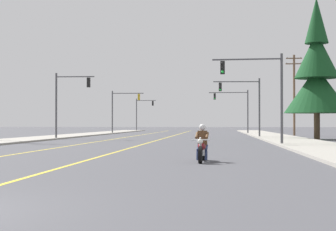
{
  "coord_description": "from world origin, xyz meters",
  "views": [
    {
      "loc": [
        5.27,
        -7.88,
        1.48
      ],
      "look_at": [
        1.88,
        27.76,
        2.03
      ],
      "focal_mm": 54.97,
      "sensor_mm": 36.0,
      "label": 1
    }
  ],
  "objects_px": {
    "traffic_signal_near_left": "(67,96)",
    "utility_pole_right_far": "(294,93)",
    "traffic_signal_mid_right": "(246,98)",
    "conifer_tree_right_verge_far": "(317,74)",
    "traffic_signal_far_right": "(236,105)",
    "traffic_signal_near_right": "(261,85)",
    "traffic_signal_mid_left": "(121,105)",
    "motorcycle_with_rider": "(202,147)",
    "traffic_signal_far_left": "(142,110)"
  },
  "relations": [
    {
      "from": "motorcycle_with_rider",
      "to": "utility_pole_right_far",
      "type": "distance_m",
      "value": 43.25
    },
    {
      "from": "traffic_signal_near_right",
      "to": "conifer_tree_right_verge_far",
      "type": "xyz_separation_m",
      "value": [
        6.14,
        13.04,
        1.93
      ]
    },
    {
      "from": "motorcycle_with_rider",
      "to": "traffic_signal_mid_left",
      "type": "relative_size",
      "value": 0.35
    },
    {
      "from": "traffic_signal_near_left",
      "to": "traffic_signal_far_right",
      "type": "xyz_separation_m",
      "value": [
        16.7,
        26.11,
        0.12
      ]
    },
    {
      "from": "traffic_signal_mid_left",
      "to": "traffic_signal_mid_right",
      "type": "bearing_deg",
      "value": -48.87
    },
    {
      "from": "traffic_signal_near_right",
      "to": "traffic_signal_mid_left",
      "type": "distance_m",
      "value": 41.76
    },
    {
      "from": "traffic_signal_near_right",
      "to": "traffic_signal_near_left",
      "type": "relative_size",
      "value": 1.0
    },
    {
      "from": "traffic_signal_near_right",
      "to": "traffic_signal_mid_left",
      "type": "height_order",
      "value": "same"
    },
    {
      "from": "traffic_signal_near_left",
      "to": "utility_pole_right_far",
      "type": "distance_m",
      "value": 27.49
    },
    {
      "from": "traffic_signal_near_left",
      "to": "utility_pole_right_far",
      "type": "relative_size",
      "value": 0.65
    },
    {
      "from": "traffic_signal_far_right",
      "to": "conifer_tree_right_verge_far",
      "type": "xyz_separation_m",
      "value": [
        6.41,
        -24.78,
        1.88
      ]
    },
    {
      "from": "traffic_signal_near_right",
      "to": "traffic_signal_mid_left",
      "type": "relative_size",
      "value": 1.0
    },
    {
      "from": "traffic_signal_mid_right",
      "to": "motorcycle_with_rider",
      "type": "bearing_deg",
      "value": -96.01
    },
    {
      "from": "traffic_signal_mid_right",
      "to": "traffic_signal_far_right",
      "type": "relative_size",
      "value": 1.0
    },
    {
      "from": "motorcycle_with_rider",
      "to": "traffic_signal_mid_right",
      "type": "height_order",
      "value": "traffic_signal_mid_right"
    },
    {
      "from": "traffic_signal_mid_left",
      "to": "traffic_signal_far_right",
      "type": "xyz_separation_m",
      "value": [
        16.52,
        -0.41,
        0.06
      ]
    },
    {
      "from": "traffic_signal_near_left",
      "to": "traffic_signal_mid_right",
      "type": "bearing_deg",
      "value": 23.09
    },
    {
      "from": "traffic_signal_near_left",
      "to": "traffic_signal_mid_left",
      "type": "xyz_separation_m",
      "value": [
        0.18,
        26.52,
        0.06
      ]
    },
    {
      "from": "traffic_signal_near_left",
      "to": "conifer_tree_right_verge_far",
      "type": "distance_m",
      "value": 23.24
    },
    {
      "from": "motorcycle_with_rider",
      "to": "conifer_tree_right_verge_far",
      "type": "height_order",
      "value": "conifer_tree_right_verge_far"
    },
    {
      "from": "traffic_signal_far_right",
      "to": "traffic_signal_far_left",
      "type": "distance_m",
      "value": 29.25
    },
    {
      "from": "traffic_signal_mid_left",
      "to": "utility_pole_right_far",
      "type": "height_order",
      "value": "utility_pole_right_far"
    },
    {
      "from": "traffic_signal_far_right",
      "to": "conifer_tree_right_verge_far",
      "type": "relative_size",
      "value": 0.47
    },
    {
      "from": "traffic_signal_far_right",
      "to": "motorcycle_with_rider",
      "type": "bearing_deg",
      "value": -93.56
    },
    {
      "from": "traffic_signal_mid_left",
      "to": "utility_pole_right_far",
      "type": "distance_m",
      "value": 25.7
    },
    {
      "from": "traffic_signal_near_right",
      "to": "traffic_signal_mid_right",
      "type": "bearing_deg",
      "value": 89.91
    },
    {
      "from": "utility_pole_right_far",
      "to": "traffic_signal_near_right",
      "type": "bearing_deg",
      "value": -102.91
    },
    {
      "from": "traffic_signal_near_right",
      "to": "traffic_signal_far_right",
      "type": "bearing_deg",
      "value": 90.42
    },
    {
      "from": "traffic_signal_far_left",
      "to": "conifer_tree_right_verge_far",
      "type": "distance_m",
      "value": 53.98
    },
    {
      "from": "motorcycle_with_rider",
      "to": "conifer_tree_right_verge_far",
      "type": "distance_m",
      "value": 30.45
    },
    {
      "from": "traffic_signal_mid_left",
      "to": "motorcycle_with_rider",
      "type": "bearing_deg",
      "value": -76.13
    },
    {
      "from": "traffic_signal_near_left",
      "to": "traffic_signal_far_right",
      "type": "distance_m",
      "value": 31.0
    },
    {
      "from": "traffic_signal_mid_left",
      "to": "conifer_tree_right_verge_far",
      "type": "distance_m",
      "value": 34.12
    },
    {
      "from": "traffic_signal_near_left",
      "to": "traffic_signal_far_right",
      "type": "bearing_deg",
      "value": 57.39
    },
    {
      "from": "traffic_signal_near_left",
      "to": "utility_pole_right_far",
      "type": "bearing_deg",
      "value": 32.85
    },
    {
      "from": "motorcycle_with_rider",
      "to": "traffic_signal_near_left",
      "type": "height_order",
      "value": "traffic_signal_near_left"
    },
    {
      "from": "traffic_signal_near_right",
      "to": "traffic_signal_far_left",
      "type": "bearing_deg",
      "value": 105.6
    },
    {
      "from": "traffic_signal_near_right",
      "to": "utility_pole_right_far",
      "type": "relative_size",
      "value": 0.65
    },
    {
      "from": "traffic_signal_mid_right",
      "to": "traffic_signal_far_right",
      "type": "distance_m",
      "value": 18.86
    },
    {
      "from": "traffic_signal_mid_right",
      "to": "traffic_signal_far_right",
      "type": "xyz_separation_m",
      "value": [
        -0.3,
        18.86,
        0.04
      ]
    },
    {
      "from": "traffic_signal_near_right",
      "to": "traffic_signal_near_left",
      "type": "distance_m",
      "value": 20.62
    },
    {
      "from": "traffic_signal_mid_right",
      "to": "conifer_tree_right_verge_far",
      "type": "height_order",
      "value": "conifer_tree_right_verge_far"
    },
    {
      "from": "traffic_signal_mid_right",
      "to": "conifer_tree_right_verge_far",
      "type": "distance_m",
      "value": 8.72
    },
    {
      "from": "motorcycle_with_rider",
      "to": "traffic_signal_far_right",
      "type": "bearing_deg",
      "value": 86.44
    },
    {
      "from": "traffic_signal_near_left",
      "to": "conifer_tree_right_verge_far",
      "type": "height_order",
      "value": "conifer_tree_right_verge_far"
    },
    {
      "from": "traffic_signal_near_right",
      "to": "traffic_signal_mid_left",
      "type": "xyz_separation_m",
      "value": [
        -16.8,
        38.23,
        -0.01
      ]
    },
    {
      "from": "motorcycle_with_rider",
      "to": "traffic_signal_near_right",
      "type": "distance_m",
      "value": 16.1
    },
    {
      "from": "traffic_signal_mid_right",
      "to": "traffic_signal_far_right",
      "type": "bearing_deg",
      "value": 90.92
    },
    {
      "from": "traffic_signal_near_left",
      "to": "traffic_signal_far_left",
      "type": "height_order",
      "value": "same"
    },
    {
      "from": "traffic_signal_near_right",
      "to": "traffic_signal_far_left",
      "type": "height_order",
      "value": "same"
    }
  ]
}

